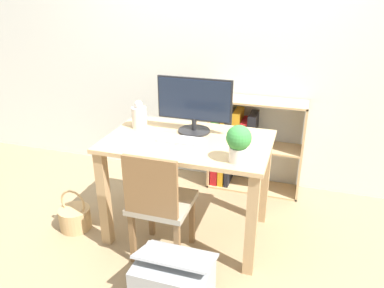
% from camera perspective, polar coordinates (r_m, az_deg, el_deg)
% --- Properties ---
extents(ground_plane, '(10.00, 10.00, 0.00)m').
position_cam_1_polar(ground_plane, '(3.04, -0.58, -12.96)').
color(ground_plane, '#997F5B').
extents(wall_back, '(8.00, 0.05, 2.60)m').
position_cam_1_polar(wall_back, '(3.45, 4.68, 14.98)').
color(wall_back, silver).
rests_on(wall_back, ground_plane).
extents(desk, '(1.17, 0.74, 0.78)m').
position_cam_1_polar(desk, '(2.71, -0.64, -2.31)').
color(desk, tan).
rests_on(desk, ground_plane).
extents(monitor, '(0.56, 0.24, 0.41)m').
position_cam_1_polar(monitor, '(2.71, 0.39, 6.28)').
color(monitor, '#232326').
rests_on(monitor, desk).
extents(keyboard, '(0.32, 0.13, 0.02)m').
position_cam_1_polar(keyboard, '(2.62, -1.71, 0.63)').
color(keyboard, silver).
rests_on(keyboard, desk).
extents(vase, '(0.11, 0.11, 0.21)m').
position_cam_1_polar(vase, '(2.87, -8.05, 4.23)').
color(vase, silver).
rests_on(vase, desk).
extents(potted_plant, '(0.16, 0.16, 0.24)m').
position_cam_1_polar(potted_plant, '(2.29, 7.12, 0.34)').
color(potted_plant, silver).
rests_on(potted_plant, desk).
extents(chair, '(0.40, 0.40, 0.84)m').
position_cam_1_polar(chair, '(2.53, -5.09, -8.80)').
color(chair, '#9E937F').
rests_on(chair, ground_plane).
extents(bookshelf, '(0.84, 0.28, 0.87)m').
position_cam_1_polar(bookshelf, '(3.47, 7.21, 0.22)').
color(bookshelf, tan).
rests_on(bookshelf, ground_plane).
extents(basket, '(0.24, 0.24, 0.34)m').
position_cam_1_polar(basket, '(3.15, -17.41, -10.60)').
color(basket, tan).
rests_on(basket, ground_plane).
extents(storage_box, '(0.46, 0.38, 0.35)m').
position_cam_1_polar(storage_box, '(2.41, -2.85, -20.05)').
color(storage_box, '#999EA3').
rests_on(storage_box, ground_plane).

